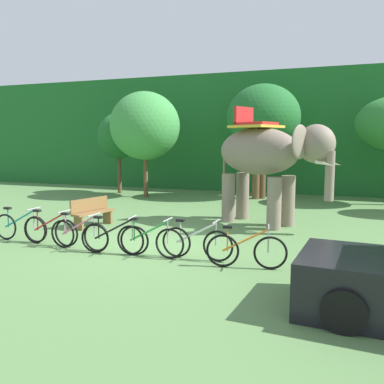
{
  "coord_description": "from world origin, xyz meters",
  "views": [
    {
      "loc": [
        4.69,
        -9.39,
        2.66
      ],
      "look_at": [
        0.84,
        1.0,
        1.3
      ],
      "focal_mm": 38.56,
      "sensor_mm": 36.0,
      "label": 1
    }
  ],
  "objects": [
    {
      "name": "tree_center_right",
      "position": [
        1.12,
        9.74,
        3.75
      ],
      "size": [
        3.36,
        3.36,
        5.27
      ],
      "color": "brown",
      "rests_on": "ground"
    },
    {
      "name": "bike_green",
      "position": [
        0.54,
        -1.0,
        0.39
      ],
      "size": [
        1.71,
        0.52,
        0.92
      ],
      "color": "black",
      "rests_on": "ground"
    },
    {
      "name": "elephant",
      "position": [
        2.4,
        3.6,
        2.2
      ],
      "size": [
        4.16,
        2.99,
        3.78
      ],
      "color": "gray",
      "rests_on": "ground"
    },
    {
      "name": "bike_white",
      "position": [
        1.63,
        -0.82,
        0.39
      ],
      "size": [
        1.71,
        0.52,
        0.92
      ],
      "color": "black",
      "rests_on": "ground"
    },
    {
      "name": "tree_far_left",
      "position": [
        0.87,
        9.49,
        3.18
      ],
      "size": [
        2.05,
        2.05,
        4.71
      ],
      "color": "brown",
      "rests_on": "ground"
    },
    {
      "name": "ground_plane",
      "position": [
        0.0,
        0.0,
        0.0
      ],
      "size": [
        80.0,
        80.0,
        0.0
      ],
      "primitive_type": "plane",
      "color": "#567F47"
    },
    {
      "name": "foliage_hedge",
      "position": [
        0.0,
        14.83,
        3.11
      ],
      "size": [
        36.0,
        6.0,
        6.23
      ],
      "primitive_type": "cube",
      "color": "#1E6028",
      "rests_on": "ground"
    },
    {
      "name": "bike_red",
      "position": [
        -2.36,
        -0.89,
        0.39
      ],
      "size": [
        1.71,
        0.52,
        0.92
      ],
      "color": "black",
      "rests_on": "ground"
    },
    {
      "name": "tree_right",
      "position": [
        -6.19,
        9.21,
        2.92
      ],
      "size": [
        2.12,
        2.12,
        4.1
      ],
      "color": "brown",
      "rests_on": "ground"
    },
    {
      "name": "tree_left",
      "position": [
        -4.2,
        8.25,
        3.39
      ],
      "size": [
        3.29,
        3.29,
        4.99
      ],
      "color": "brown",
      "rests_on": "ground"
    },
    {
      "name": "bike_pink",
      "position": [
        -1.39,
        -1.02,
        0.39
      ],
      "size": [
        1.71,
        0.52,
        0.92
      ],
      "color": "black",
      "rests_on": "ground"
    },
    {
      "name": "wooden_bench",
      "position": [
        -2.7,
        1.5,
        0.48
      ],
      "size": [
        0.75,
        1.55,
        0.89
      ],
      "color": "brown",
      "rests_on": "ground"
    },
    {
      "name": "bike_orange",
      "position": [
        2.83,
        -1.08,
        0.39
      ],
      "size": [
        1.69,
        0.52,
        0.92
      ],
      "color": "black",
      "rests_on": "ground"
    },
    {
      "name": "bike_teal",
      "position": [
        -3.39,
        -0.82,
        0.39
      ],
      "size": [
        1.71,
        0.52,
        0.92
      ],
      "color": "black",
      "rests_on": "ground"
    },
    {
      "name": "bike_black",
      "position": [
        -0.35,
        -1.08,
        0.39
      ],
      "size": [
        1.7,
        0.52,
        0.92
      ],
      "color": "black",
      "rests_on": "ground"
    }
  ]
}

